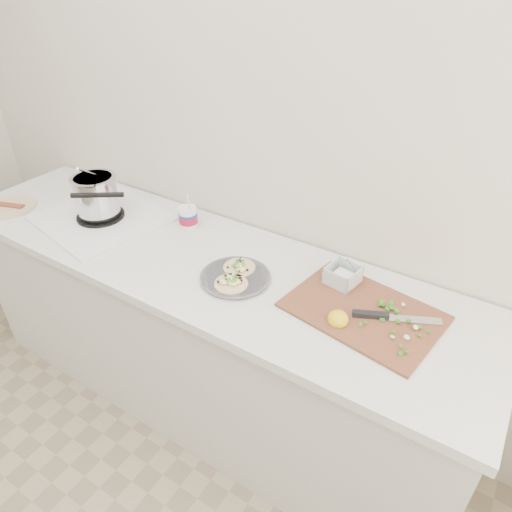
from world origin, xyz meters
The scene contains 6 objects.
counter centered at (0.00, 1.43, 0.45)m, with size 2.44×0.66×0.90m.
stove centered at (-0.55, 1.41, 0.98)m, with size 0.62×0.58×0.26m.
taco_plate centered at (0.24, 1.37, 0.92)m, with size 0.27×0.27×0.04m.
tub centered at (-0.16, 1.58, 0.96)m, with size 0.08×0.08×0.19m.
cutboard centered at (0.72, 1.46, 0.92)m, with size 0.55×0.43×0.08m.
bacon_plate centered at (-1.01, 1.25, 0.91)m, with size 0.25×0.25×0.02m.
Camera 1 is at (1.06, 0.24, 1.95)m, focal length 32.00 mm.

